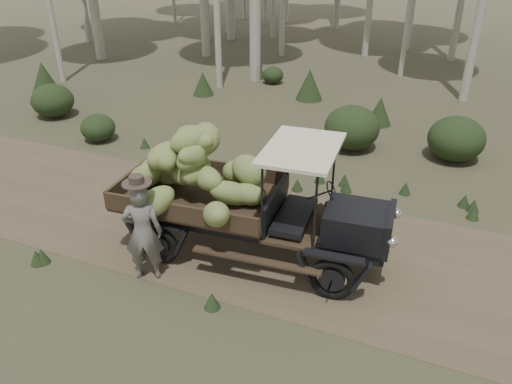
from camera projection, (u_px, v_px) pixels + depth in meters
ground at (319, 252)px, 9.37m from camera, size 120.00×120.00×0.00m
dirt_track at (319, 251)px, 9.37m from camera, size 70.00×4.00×0.01m
banana_truck at (223, 183)px, 8.76m from camera, size 5.07×2.56×2.50m
farmer at (143, 231)px, 8.28m from camera, size 0.78×0.66×1.95m
undergrowth at (341, 222)px, 9.30m from camera, size 21.72×23.26×1.38m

